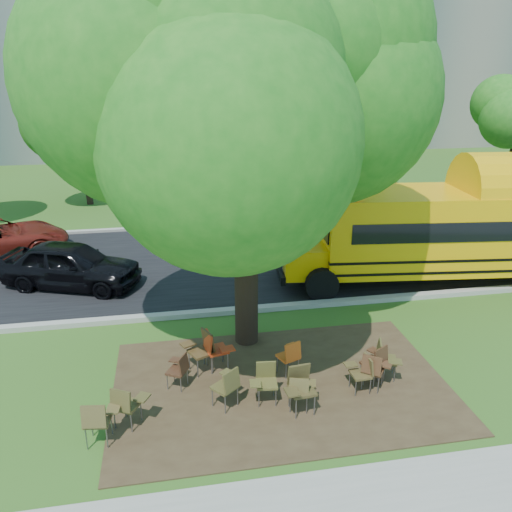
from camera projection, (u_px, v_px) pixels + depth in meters
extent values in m
plane|color=#36591B|center=(231.00, 377.00, 10.90)|extent=(160.00, 160.00, 0.00)
cube|color=#382819|center=(281.00, 385.00, 10.60)|extent=(7.00, 4.50, 0.03)
cube|color=black|center=(205.00, 262.00, 17.35)|extent=(80.00, 8.00, 0.04)
cube|color=gray|center=(217.00, 312.00, 13.64)|extent=(80.00, 0.25, 0.14)
cube|color=gray|center=(197.00, 226.00, 21.11)|extent=(80.00, 0.25, 0.14)
cube|color=slate|center=(68.00, 5.00, 38.91)|extent=(38.00, 16.00, 22.00)
cylinder|color=black|center=(86.00, 169.00, 24.22)|extent=(0.32, 0.32, 3.50)
sphere|color=#1B6216|center=(80.00, 116.00, 23.35)|extent=(4.80, 4.80, 4.80)
cylinder|color=black|center=(356.00, 161.00, 24.38)|extent=(0.38, 0.38, 4.20)
sphere|color=#1B6216|center=(360.00, 98.00, 23.34)|extent=(5.60, 5.60, 5.60)
cylinder|color=black|center=(246.00, 251.00, 11.49)|extent=(0.56, 0.56, 4.73)
sphere|color=#1B6216|center=(245.00, 95.00, 10.28)|extent=(7.20, 7.20, 7.20)
cube|color=#DF9F07|center=(492.00, 228.00, 15.41)|extent=(10.81, 3.51, 2.36)
cube|color=black|center=(503.00, 219.00, 15.33)|extent=(10.24, 3.48, 0.58)
cube|color=#DF9F07|center=(302.00, 255.00, 15.28)|extent=(1.47, 2.24, 0.92)
cube|color=black|center=(489.00, 246.00, 15.62)|extent=(10.83, 3.54, 0.08)
cube|color=black|center=(487.00, 257.00, 15.74)|extent=(10.83, 3.54, 0.08)
cylinder|color=black|center=(322.00, 285.00, 14.35)|extent=(0.99, 0.39, 0.97)
cylinder|color=black|center=(308.00, 256.00, 16.60)|extent=(0.99, 0.39, 0.97)
cube|color=brown|center=(98.00, 421.00, 8.82)|extent=(0.49, 0.48, 0.05)
cube|color=brown|center=(93.00, 417.00, 8.56)|extent=(0.43, 0.15, 0.42)
cube|color=brown|center=(113.00, 409.00, 8.92)|extent=(0.27, 0.32, 0.03)
cylinder|color=slate|center=(92.00, 425.00, 9.06)|extent=(0.03, 0.03, 0.47)
cylinder|color=slate|center=(107.00, 438.00, 8.74)|extent=(0.03, 0.03, 0.47)
cube|color=#48401F|center=(127.00, 405.00, 9.24)|extent=(0.58, 0.57, 0.05)
cube|color=#48401F|center=(120.00, 401.00, 9.00)|extent=(0.41, 0.28, 0.41)
cube|color=#48401F|center=(142.00, 397.00, 9.26)|extent=(0.34, 0.36, 0.03)
cylinder|color=slate|center=(125.00, 408.00, 9.53)|extent=(0.02, 0.02, 0.46)
cylinder|color=slate|center=(131.00, 423.00, 9.12)|extent=(0.02, 0.02, 0.46)
cube|color=#4B4420|center=(225.00, 387.00, 9.76)|extent=(0.60, 0.60, 0.05)
cube|color=#4B4420|center=(231.00, 381.00, 9.57)|extent=(0.38, 0.34, 0.42)
cube|color=#4B4420|center=(228.00, 373.00, 9.99)|extent=(0.36, 0.37, 0.03)
cylinder|color=slate|center=(212.00, 397.00, 9.83)|extent=(0.02, 0.02, 0.47)
cylinder|color=slate|center=(238.00, 396.00, 9.86)|extent=(0.02, 0.02, 0.47)
cube|color=brown|center=(267.00, 384.00, 9.90)|extent=(0.45, 0.43, 0.05)
cube|color=brown|center=(266.00, 369.00, 9.99)|extent=(0.40, 0.13, 0.40)
cube|color=brown|center=(255.00, 383.00, 9.72)|extent=(0.24, 0.30, 0.03)
cylinder|color=slate|center=(276.00, 398.00, 9.84)|extent=(0.02, 0.02, 0.44)
cylinder|color=slate|center=(258.00, 389.00, 10.13)|extent=(0.02, 0.02, 0.44)
cube|color=brown|center=(299.00, 391.00, 9.72)|extent=(0.48, 0.47, 0.05)
cube|color=brown|center=(299.00, 387.00, 9.49)|extent=(0.38, 0.19, 0.37)
cube|color=brown|center=(311.00, 383.00, 9.78)|extent=(0.27, 0.31, 0.03)
cylinder|color=slate|center=(291.00, 395.00, 9.95)|extent=(0.02, 0.02, 0.42)
cylinder|color=slate|center=(307.00, 406.00, 9.63)|extent=(0.02, 0.02, 0.42)
cube|color=#41381C|center=(302.00, 391.00, 9.60)|extent=(0.51, 0.49, 0.06)
cube|color=#41381C|center=(299.00, 374.00, 9.69)|extent=(0.45, 0.15, 0.45)
cube|color=#41381C|center=(292.00, 392.00, 9.34)|extent=(0.28, 0.34, 0.03)
cylinder|color=slate|center=(314.00, 406.00, 9.57)|extent=(0.03, 0.03, 0.50)
cylinder|color=slate|center=(289.00, 397.00, 9.81)|extent=(0.03, 0.03, 0.50)
cube|color=#4B3E20|center=(360.00, 374.00, 10.25)|extent=(0.39, 0.41, 0.05)
cube|color=#4B3E20|center=(369.00, 365.00, 10.21)|extent=(0.11, 0.38, 0.38)
cube|color=#4B3E20|center=(351.00, 364.00, 10.39)|extent=(0.27, 0.22, 0.03)
cylinder|color=slate|center=(356.00, 389.00, 10.14)|extent=(0.02, 0.02, 0.42)
cylinder|color=slate|center=(364.00, 378.00, 10.50)|extent=(0.02, 0.02, 0.42)
cube|color=#482C19|center=(373.00, 370.00, 10.35)|extent=(0.57, 0.57, 0.05)
cube|color=#482C19|center=(372.00, 365.00, 10.12)|extent=(0.38, 0.31, 0.40)
cube|color=#482C19|center=(387.00, 364.00, 10.33)|extent=(0.34, 0.36, 0.03)
cylinder|color=slate|center=(366.00, 373.00, 10.64)|extent=(0.02, 0.02, 0.45)
cylinder|color=slate|center=(378.00, 385.00, 10.22)|extent=(0.02, 0.02, 0.45)
cube|color=#3C2315|center=(177.00, 371.00, 10.38)|extent=(0.50, 0.51, 0.05)
cube|color=#3C2315|center=(184.00, 364.00, 10.26)|extent=(0.25, 0.36, 0.37)
cube|color=#3C2315|center=(176.00, 360.00, 10.57)|extent=(0.32, 0.30, 0.03)
cylinder|color=slate|center=(167.00, 382.00, 10.36)|extent=(0.02, 0.02, 0.41)
cylinder|color=slate|center=(187.00, 377.00, 10.54)|extent=(0.02, 0.02, 0.41)
cube|color=#463219|center=(200.00, 352.00, 10.91)|extent=(0.60, 0.61, 0.06)
cube|color=#463219|center=(208.00, 340.00, 10.93)|extent=(0.29, 0.45, 0.45)
cube|color=#463219|center=(188.00, 344.00, 10.97)|extent=(0.39, 0.36, 0.03)
cylinder|color=slate|center=(198.00, 369.00, 10.75)|extent=(0.03, 0.03, 0.50)
cylinder|color=slate|center=(204.00, 355.00, 11.24)|extent=(0.03, 0.03, 0.50)
cube|color=#B03212|center=(217.00, 350.00, 11.01)|extent=(0.52, 0.54, 0.05)
cube|color=#B03212|center=(208.00, 342.00, 10.86)|extent=(0.19, 0.45, 0.44)
cube|color=#B03212|center=(227.00, 349.00, 10.79)|extent=(0.35, 0.30, 0.03)
cylinder|color=slate|center=(223.00, 354.00, 11.32)|extent=(0.03, 0.03, 0.49)
cylinder|color=slate|center=(212.00, 365.00, 10.87)|extent=(0.03, 0.03, 0.49)
cube|color=#D75716|center=(288.00, 357.00, 10.84)|extent=(0.53, 0.52, 0.05)
cube|color=#D75716|center=(293.00, 352.00, 10.63)|extent=(0.40, 0.23, 0.39)
cube|color=#D75716|center=(293.00, 346.00, 11.03)|extent=(0.30, 0.33, 0.03)
cylinder|color=slate|center=(277.00, 364.00, 10.97)|extent=(0.02, 0.02, 0.44)
cylinder|color=slate|center=(298.00, 367.00, 10.87)|extent=(0.02, 0.02, 0.44)
cube|color=#47411F|center=(386.00, 360.00, 10.70)|extent=(0.52, 0.54, 0.05)
cube|color=#47411F|center=(379.00, 350.00, 10.64)|extent=(0.22, 0.42, 0.41)
cube|color=#47411F|center=(395.00, 362.00, 10.41)|extent=(0.34, 0.30, 0.03)
cylinder|color=slate|center=(393.00, 365.00, 10.91)|extent=(0.02, 0.02, 0.46)
cylinder|color=slate|center=(378.00, 373.00, 10.64)|extent=(0.02, 0.02, 0.46)
cube|color=#412617|center=(373.00, 363.00, 10.57)|extent=(0.59, 0.58, 0.05)
cube|color=#412617|center=(381.00, 357.00, 10.36)|extent=(0.41, 0.30, 0.42)
cube|color=#412617|center=(375.00, 351.00, 10.78)|extent=(0.34, 0.37, 0.03)
cylinder|color=slate|center=(360.00, 372.00, 10.67)|extent=(0.02, 0.02, 0.47)
cylinder|color=slate|center=(384.00, 373.00, 10.63)|extent=(0.02, 0.02, 0.47)
imported|color=black|center=(71.00, 265.00, 15.18)|extent=(4.52, 3.03, 1.43)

